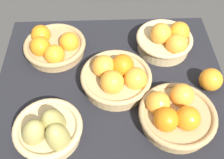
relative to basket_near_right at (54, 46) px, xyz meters
The scene contains 7 objects.
market_tray 27.82cm from the basket_near_right, 144.05° to the left, with size 84.00×72.00×3.00cm, color black.
basket_near_right is the anchor object (origin of this frame).
basket_center 29.58cm from the basket_near_right, 144.20° to the left, with size 25.26×25.26×11.51cm.
basket_far_left 53.41cm from the basket_near_right, 141.93° to the left, with size 25.06×25.06×10.61cm.
basket_near_left 44.34cm from the basket_near_right, behind, with size 22.31×22.31×12.46cm.
basket_far_right_pears 37.82cm from the basket_near_right, 93.40° to the left, with size 21.44×21.44×14.26cm.
loose_orange_front_gap 60.12cm from the basket_near_right, 161.29° to the left, with size 8.17×8.17×8.17cm, color orange.
Camera 1 is at (2.14, 63.14, 82.54)cm, focal length 44.33 mm.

